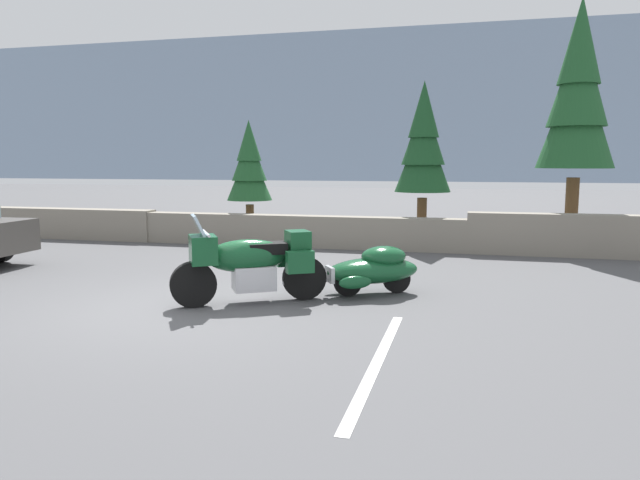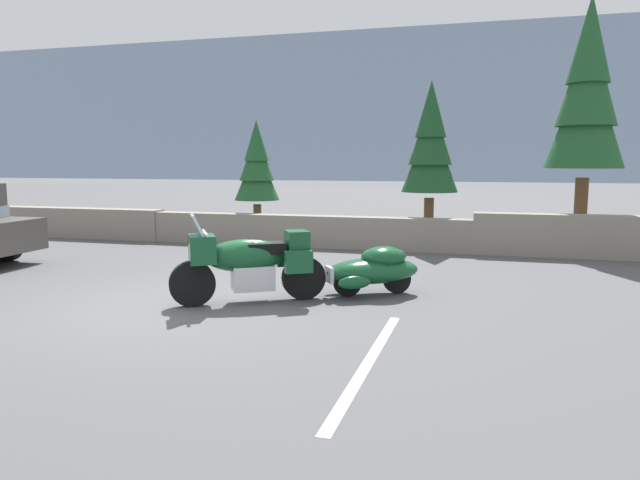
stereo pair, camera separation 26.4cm
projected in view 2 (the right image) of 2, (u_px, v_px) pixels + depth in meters
ground_plane at (172, 308)px, 8.47m from camera, size 80.00×80.00×0.00m
stone_guard_wall at (307, 230)px, 14.51m from camera, size 24.00×0.51×0.94m
distant_ridgeline at (464, 126)px, 99.38m from camera, size 240.00×80.00×16.00m
touring_motorcycle at (249, 261)px, 8.69m from camera, size 2.04×1.45×1.33m
car_shaped_trailer at (373, 269)px, 9.25m from camera, size 2.07×1.46×0.76m
pine_tree_tall at (587, 92)px, 13.73m from camera, size 1.77×1.77×5.88m
pine_tree_secondary at (257, 165)px, 15.99m from camera, size 1.22×1.22×3.18m
pine_tree_far_right at (430, 143)px, 14.65m from camera, size 1.40×1.40×4.06m
parking_stripe_marker at (369, 361)px, 6.18m from camera, size 0.12×3.60×0.01m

